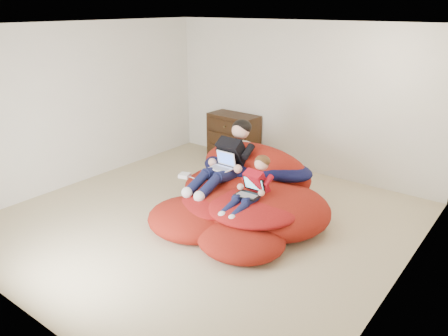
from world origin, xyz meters
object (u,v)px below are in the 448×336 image
(younger_boy, at_px, (252,185))
(laptop_black, at_px, (250,190))
(older_boy, at_px, (228,156))
(laptop_white, at_px, (223,164))
(dresser, at_px, (233,137))
(beanbag_pile, at_px, (245,197))

(younger_boy, height_order, laptop_black, younger_boy)
(older_boy, xyz_separation_m, laptop_black, (0.69, -0.45, -0.18))
(older_boy, distance_m, laptop_white, 0.14)
(dresser, bearing_deg, laptop_white, -57.82)
(younger_boy, bearing_deg, dresser, 131.09)
(dresser, relative_size, older_boy, 0.74)
(dresser, relative_size, beanbag_pile, 0.41)
(dresser, xyz_separation_m, older_boy, (1.12, -1.67, 0.31))
(dresser, relative_size, younger_boy, 1.08)
(laptop_white, bearing_deg, beanbag_pile, -3.35)
(younger_boy, bearing_deg, laptop_white, 156.60)
(older_boy, xyz_separation_m, laptop_white, (0.00, -0.11, -0.08))
(beanbag_pile, xyz_separation_m, laptop_black, (0.30, -0.32, 0.29))
(beanbag_pile, distance_m, laptop_black, 0.52)
(dresser, relative_size, laptop_white, 3.13)
(beanbag_pile, bearing_deg, laptop_black, -46.60)
(dresser, distance_m, laptop_white, 2.11)
(beanbag_pile, xyz_separation_m, older_boy, (-0.39, 0.13, 0.47))
(beanbag_pile, height_order, laptop_white, laptop_white)
(older_boy, bearing_deg, laptop_black, -32.92)
(beanbag_pile, relative_size, older_boy, 1.82)
(beanbag_pile, xyz_separation_m, laptop_white, (-0.39, 0.02, 0.39))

